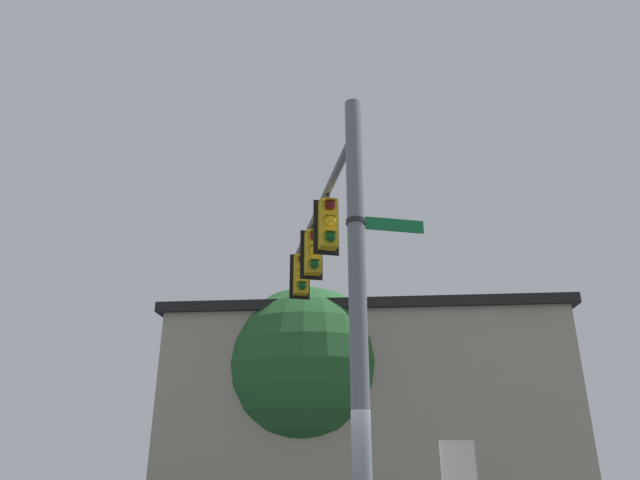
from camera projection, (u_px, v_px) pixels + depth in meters
The scene contains 8 objects.
signal_pole at pixel (358, 315), 8.61m from camera, with size 0.29×0.29×7.81m, color slate.
mast_arm at pixel (319, 208), 12.61m from camera, with size 0.16×0.16×6.15m, color slate.
traffic_light_nearest_pole at pixel (328, 224), 11.48m from camera, with size 0.54×0.49×1.31m.
traffic_light_mid_inner at pixel (313, 252), 13.02m from camera, with size 0.54×0.49×1.31m.
traffic_light_mid_outer at pixel (301, 274), 14.56m from camera, with size 0.54×0.49×1.31m.
street_name_sign at pixel (373, 223), 9.25m from camera, with size 1.34×0.33×0.22m.
storefront_building at pixel (366, 419), 18.39m from camera, with size 13.91×11.35×6.22m.
tree_by_storefront at pixel (308, 371), 16.99m from camera, with size 5.09×5.09×6.96m.
Camera 1 is at (2.50, 8.07, 1.79)m, focal length 31.33 mm.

